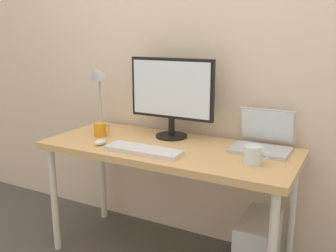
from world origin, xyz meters
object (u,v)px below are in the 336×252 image
at_px(coffee_mug, 100,130).
at_px(monitor, 171,93).
at_px(keyboard, 144,150).
at_px(glass_cup, 253,155).
at_px(laptop, 263,139).
at_px(mouse, 101,142).
at_px(desk_lamp, 97,82).
at_px(desk, 168,157).

bearing_deg(coffee_mug, monitor, 25.56).
bearing_deg(keyboard, glass_cup, 8.93).
xyz_separation_m(laptop, mouse, (-0.87, -0.36, -0.04)).
relative_size(monitor, laptop, 1.74).
distance_m(desk_lamp, keyboard, 0.74).
xyz_separation_m(keyboard, mouse, (-0.30, 0.00, 0.01)).
xyz_separation_m(desk, monitor, (-0.07, 0.18, 0.35)).
height_order(monitor, laptop, monitor).
distance_m(mouse, glass_cup, 0.89).
height_order(monitor, desk_lamp, monitor).
xyz_separation_m(monitor, keyboard, (0.01, -0.35, -0.27)).
height_order(monitor, keyboard, monitor).
bearing_deg(desk_lamp, laptop, 0.97).
height_order(desk, monitor, monitor).
bearing_deg(desk_lamp, coffee_mug, -49.19).
height_order(desk_lamp, coffee_mug, desk_lamp).
height_order(laptop, keyboard, laptop).
height_order(desk, glass_cup, glass_cup).
bearing_deg(keyboard, laptop, 32.76).
height_order(mouse, coffee_mug, coffee_mug).
height_order(desk_lamp, keyboard, desk_lamp).
relative_size(laptop, desk_lamp, 0.72).
xyz_separation_m(coffee_mug, glass_cup, (1.00, -0.06, 0.00)).
distance_m(desk_lamp, coffee_mug, 0.37).
xyz_separation_m(laptop, glass_cup, (0.02, -0.27, -0.01)).
xyz_separation_m(desk_lamp, coffee_mug, (0.17, -0.20, -0.27)).
distance_m(desk, glass_cup, 0.54).
xyz_separation_m(mouse, coffee_mug, (-0.11, 0.15, 0.03)).
bearing_deg(desk_lamp, desk, -15.36).
bearing_deg(glass_cup, desk_lamp, 167.74).
relative_size(keyboard, glass_cup, 3.52).
height_order(desk, laptop, laptop).
xyz_separation_m(desk, glass_cup, (0.52, -0.08, 0.11)).
distance_m(desk_lamp, mouse, 0.54).
relative_size(monitor, desk_lamp, 1.25).
relative_size(monitor, coffee_mug, 4.96).
bearing_deg(keyboard, desk, 69.53).
bearing_deg(keyboard, coffee_mug, 159.96).
bearing_deg(desk_lamp, monitor, -0.07).
relative_size(desk_lamp, glass_cup, 3.55).
distance_m(keyboard, mouse, 0.30).
height_order(desk_lamp, mouse, desk_lamp).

